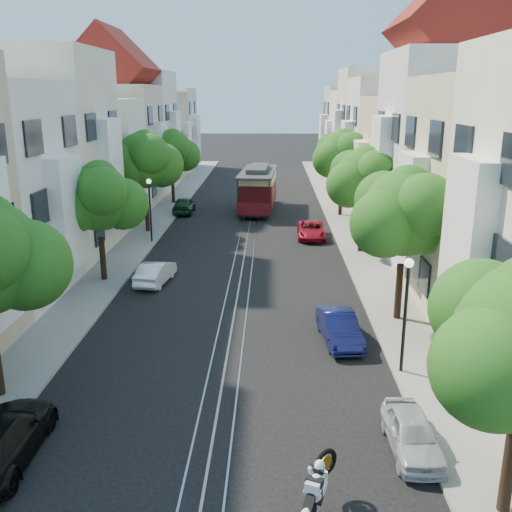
# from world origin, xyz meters

# --- Properties ---
(ground) EXTENTS (200.00, 200.00, 0.00)m
(ground) POSITION_xyz_m (0.00, 28.00, 0.00)
(ground) COLOR black
(ground) RESTS_ON ground
(sidewalk_east) EXTENTS (2.50, 80.00, 0.12)m
(sidewalk_east) POSITION_xyz_m (7.25, 28.00, 0.06)
(sidewalk_east) COLOR gray
(sidewalk_east) RESTS_ON ground
(sidewalk_west) EXTENTS (2.50, 80.00, 0.12)m
(sidewalk_west) POSITION_xyz_m (-7.25, 28.00, 0.06)
(sidewalk_west) COLOR gray
(sidewalk_west) RESTS_ON ground
(rail_left) EXTENTS (0.06, 80.00, 0.02)m
(rail_left) POSITION_xyz_m (-0.55, 28.00, 0.01)
(rail_left) COLOR gray
(rail_left) RESTS_ON ground
(rail_slot) EXTENTS (0.06, 80.00, 0.02)m
(rail_slot) POSITION_xyz_m (0.00, 28.00, 0.01)
(rail_slot) COLOR gray
(rail_slot) RESTS_ON ground
(rail_right) EXTENTS (0.06, 80.00, 0.02)m
(rail_right) POSITION_xyz_m (0.55, 28.00, 0.01)
(rail_right) COLOR gray
(rail_right) RESTS_ON ground
(lane_line) EXTENTS (0.08, 80.00, 0.01)m
(lane_line) POSITION_xyz_m (0.00, 28.00, 0.00)
(lane_line) COLOR tan
(lane_line) RESTS_ON ground
(townhouses_east) EXTENTS (7.75, 72.00, 12.00)m
(townhouses_east) POSITION_xyz_m (11.87, 27.91, 5.18)
(townhouses_east) COLOR beige
(townhouses_east) RESTS_ON ground
(townhouses_west) EXTENTS (7.75, 72.00, 11.76)m
(townhouses_west) POSITION_xyz_m (-11.87, 27.91, 5.08)
(townhouses_west) COLOR silver
(townhouses_west) RESTS_ON ground
(tree_e_b) EXTENTS (4.93, 4.08, 6.68)m
(tree_e_b) POSITION_xyz_m (7.26, 8.98, 4.73)
(tree_e_b) COLOR black
(tree_e_b) RESTS_ON ground
(tree_e_c) EXTENTS (4.84, 3.99, 6.52)m
(tree_e_c) POSITION_xyz_m (7.26, 19.98, 4.60)
(tree_e_c) COLOR black
(tree_e_c) RESTS_ON ground
(tree_e_d) EXTENTS (5.01, 4.16, 6.85)m
(tree_e_d) POSITION_xyz_m (7.26, 30.98, 4.87)
(tree_e_d) COLOR black
(tree_e_d) RESTS_ON ground
(tree_w_b) EXTENTS (4.72, 3.87, 6.27)m
(tree_w_b) POSITION_xyz_m (-7.14, 13.98, 4.40)
(tree_w_b) COLOR black
(tree_w_b) RESTS_ON ground
(tree_w_c) EXTENTS (5.13, 4.28, 7.09)m
(tree_w_c) POSITION_xyz_m (-7.14, 24.98, 5.07)
(tree_w_c) COLOR black
(tree_w_c) RESTS_ON ground
(tree_w_d) EXTENTS (4.84, 3.99, 6.52)m
(tree_w_d) POSITION_xyz_m (-7.14, 35.98, 4.60)
(tree_w_d) COLOR black
(tree_w_d) RESTS_ON ground
(lamp_east) EXTENTS (0.32, 0.32, 4.16)m
(lamp_east) POSITION_xyz_m (6.30, 4.00, 2.85)
(lamp_east) COLOR black
(lamp_east) RESTS_ON ground
(lamp_west) EXTENTS (0.32, 0.32, 4.16)m
(lamp_west) POSITION_xyz_m (-6.30, 22.00, 2.85)
(lamp_west) COLOR black
(lamp_west) RESTS_ON ground
(sportbike_rider) EXTENTS (0.99, 1.82, 1.40)m
(sportbike_rider) POSITION_xyz_m (2.76, -3.18, 0.79)
(sportbike_rider) COLOR black
(sportbike_rider) RESTS_ON ground
(cable_car) EXTENTS (3.32, 9.03, 3.41)m
(cable_car) POSITION_xyz_m (0.50, 33.11, 2.02)
(cable_car) COLOR black
(cable_car) RESTS_ON ground
(parked_car_e_near) EXTENTS (1.36, 3.22, 1.09)m
(parked_car_e_near) POSITION_xyz_m (5.60, -0.56, 0.54)
(parked_car_e_near) COLOR #B7BAC4
(parked_car_e_near) RESTS_ON ground
(parked_car_e_mid) EXTENTS (1.69, 3.77, 1.20)m
(parked_car_e_mid) POSITION_xyz_m (4.40, 6.65, 0.60)
(parked_car_e_mid) COLOR #0D1041
(parked_car_e_mid) RESTS_ON ground
(parked_car_e_far) EXTENTS (1.94, 4.07, 1.12)m
(parked_car_e_far) POSITION_xyz_m (4.40, 23.64, 0.56)
(parked_car_e_far) COLOR maroon
(parked_car_e_far) RESTS_ON ground
(parked_car_w_near) EXTENTS (2.04, 4.72, 1.35)m
(parked_car_w_near) POSITION_xyz_m (-5.60, -1.36, 0.68)
(parked_car_w_near) COLOR black
(parked_car_w_near) RESTS_ON ground
(parked_car_w_mid) EXTENTS (1.71, 3.67, 1.17)m
(parked_car_w_mid) POSITION_xyz_m (-4.40, 13.77, 0.58)
(parked_car_w_mid) COLOR white
(parked_car_w_mid) RESTS_ON ground
(parked_car_w_far) EXTENTS (1.62, 3.95, 1.34)m
(parked_car_w_far) POSITION_xyz_m (-5.60, 31.78, 0.67)
(parked_car_w_far) COLOR #14331C
(parked_car_w_far) RESTS_ON ground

